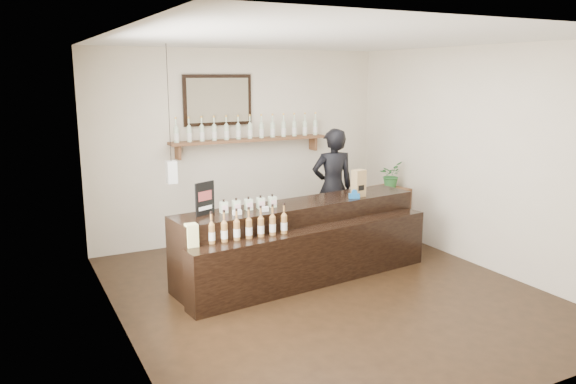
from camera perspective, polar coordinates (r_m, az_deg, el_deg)
The scene contains 10 objects.
ground at distance 6.53m, azimuth 3.91°, elevation -10.12°, with size 5.00×5.00×0.00m, color black.
room_shell at distance 6.10m, azimuth 4.14°, elevation 4.88°, with size 5.00×5.00×5.00m.
back_wall_decor at distance 8.15m, azimuth -5.50°, elevation 6.98°, with size 2.66×0.96×1.69m.
counter at distance 6.87m, azimuth 1.57°, elevation -5.20°, with size 3.28×1.22×1.06m.
promo_sign at distance 6.29m, azimuth -8.45°, elevation -0.66°, with size 0.25×0.12×0.37m.
paper_bag at distance 7.22m, azimuth 7.19°, elevation 0.89°, with size 0.17×0.14×0.35m.
tape_dispenser at distance 7.13m, azimuth 6.75°, elevation -0.30°, with size 0.14×0.09×0.11m.
side_cabinet at distance 8.67m, azimuth 10.22°, elevation -2.04°, with size 0.48×0.59×0.77m.
potted_plant at distance 8.55m, azimuth 10.37°, elevation 1.72°, with size 0.35×0.30×0.39m, color #2A692E.
shopkeeper at distance 8.05m, azimuth 4.56°, elevation 1.24°, with size 0.70×0.46×1.92m, color black.
Camera 1 is at (-3.15, -5.17, 2.45)m, focal length 35.00 mm.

